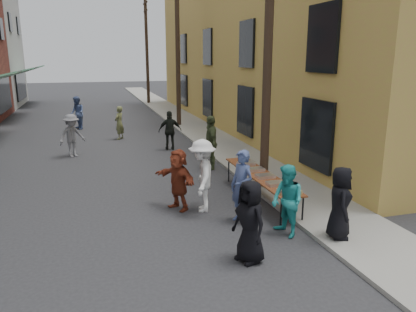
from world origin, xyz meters
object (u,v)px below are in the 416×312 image
server (340,203)px  guest_front_c (287,201)px  utility_pole_near (268,38)px  serving_table (261,176)px  guest_front_a (250,221)px  utility_pole_mid (178,47)px  catering_tray_sausage (288,191)px  utility_pole_far (147,50)px

server → guest_front_c: bearing=81.6°
utility_pole_near → server: (0.05, -3.86, -3.60)m
serving_table → guest_front_c: 2.39m
serving_table → guest_front_a: 3.62m
utility_pole_near → utility_pole_mid: (0.00, 12.00, 0.00)m
utility_pole_near → catering_tray_sausage: 4.53m
utility_pole_far → server: utility_pole_far is taller
serving_table → catering_tray_sausage: (-0.00, -1.65, 0.08)m
server → utility_pole_mid: bearing=24.2°
utility_pole_near → utility_pole_mid: size_ratio=1.00×
utility_pole_far → serving_table: size_ratio=2.25×
catering_tray_sausage → utility_pole_mid: bearing=88.0°
guest_front_a → server: server is taller
guest_front_a → serving_table: bearing=134.6°
utility_pole_mid → guest_front_a: size_ratio=5.37×
utility_pole_mid → server: 16.26m
utility_pole_mid → utility_pole_far: same height
utility_pole_far → utility_pole_near: bearing=-90.0°
guest_front_a → guest_front_c: guest_front_a is taller
utility_pole_mid → catering_tray_sausage: (-0.50, -14.55, -3.71)m
utility_pole_near → catering_tray_sausage: size_ratio=18.00×
guest_front_c → server: (0.95, -0.60, 0.07)m
utility_pole_mid → server: utility_pole_mid is taller
utility_pole_far → guest_front_c: size_ratio=5.44×
utility_pole_mid → serving_table: 13.45m
utility_pole_near → server: bearing=-89.3°
utility_pole_far → serving_table: 25.19m
utility_pole_mid → catering_tray_sausage: bearing=-92.0°
utility_pole_mid → catering_tray_sausage: utility_pole_mid is taller
utility_pole_far → guest_front_c: (-0.90, -27.25, -3.67)m
catering_tray_sausage → guest_front_c: 0.81m
utility_pole_near → serving_table: 3.92m
utility_pole_mid → serving_table: bearing=-92.2°
serving_table → server: (0.55, -2.96, 0.19)m
utility_pole_near → serving_table: utility_pole_near is taller
serving_table → server: 3.02m
guest_front_a → utility_pole_mid: bearing=154.2°
utility_pole_mid → utility_pole_far: 12.00m
utility_pole_near → catering_tray_sausage: utility_pole_near is taller
utility_pole_far → guest_front_a: utility_pole_far is taller
utility_pole_near → guest_front_c: size_ratio=5.44×
utility_pole_near → guest_front_c: utility_pole_near is taller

